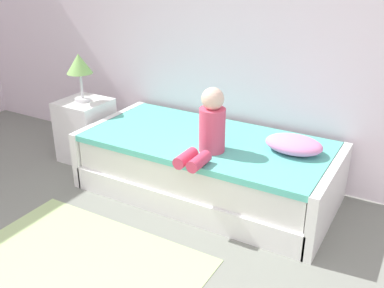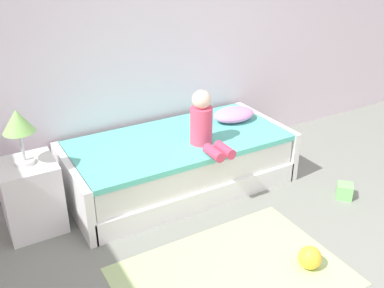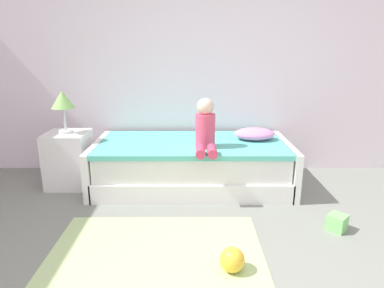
% 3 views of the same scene
% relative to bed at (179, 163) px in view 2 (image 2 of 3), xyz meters
% --- Properties ---
extents(wall_rear, '(7.20, 0.10, 2.90)m').
position_rel_bed_xyz_m(wall_rear, '(0.27, 0.60, 1.20)').
color(wall_rear, white).
rests_on(wall_rear, ground).
extents(bed, '(2.11, 1.00, 0.50)m').
position_rel_bed_xyz_m(bed, '(0.00, 0.00, 0.00)').
color(bed, white).
rests_on(bed, ground).
extents(nightstand, '(0.44, 0.44, 0.60)m').
position_rel_bed_xyz_m(nightstand, '(-1.35, 0.01, 0.05)').
color(nightstand, white).
rests_on(nightstand, ground).
extents(table_lamp, '(0.24, 0.24, 0.45)m').
position_rel_bed_xyz_m(table_lamp, '(-1.35, 0.01, 0.69)').
color(table_lamp, silver).
rests_on(table_lamp, nightstand).
extents(child_figure, '(0.20, 0.51, 0.50)m').
position_rel_bed_xyz_m(child_figure, '(0.14, -0.23, 0.46)').
color(child_figure, '#E04C6B').
rests_on(child_figure, bed).
extents(pillow, '(0.44, 0.30, 0.13)m').
position_rel_bed_xyz_m(pillow, '(0.69, 0.10, 0.32)').
color(pillow, '#EA8CC6').
rests_on(pillow, bed).
extents(toy_ball, '(0.17, 0.17, 0.17)m').
position_rel_bed_xyz_m(toy_ball, '(0.28, -1.50, -0.16)').
color(toy_ball, yellow).
rests_on(toy_ball, ground).
extents(area_rug, '(1.60, 1.10, 0.01)m').
position_rel_bed_xyz_m(area_rug, '(-0.27, -1.30, -0.24)').
color(area_rug, '#B2D189').
rests_on(area_rug, ground).
extents(toy_block, '(0.19, 0.19, 0.14)m').
position_rel_bed_xyz_m(toy_block, '(1.22, -0.96, -0.18)').
color(toy_block, '#7FD872').
rests_on(toy_block, ground).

